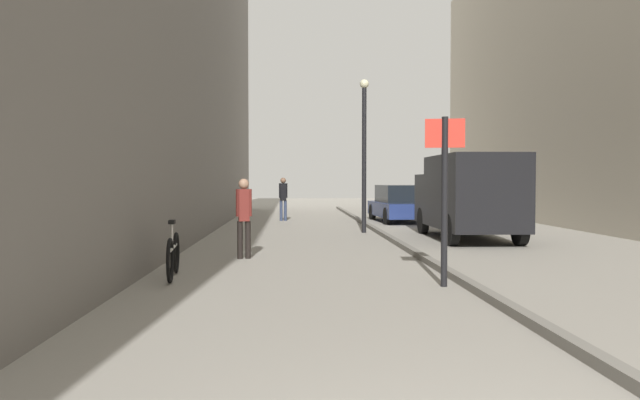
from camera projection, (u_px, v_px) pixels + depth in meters
ground_plane at (336, 246)px, 14.70m from camera, size 80.00×80.00×0.00m
kerb_strip at (400, 244)px, 14.77m from camera, size 0.16×40.00×0.12m
pedestrian_main_foreground at (283, 196)px, 23.99m from camera, size 0.34×0.23×1.75m
pedestrian_mid_block at (244, 213)px, 12.34m from camera, size 0.33×0.22×1.67m
delivery_van at (467, 194)px, 16.43m from camera, size 1.99×5.02×2.31m
parked_car at (400, 204)px, 23.45m from camera, size 2.04×4.30×1.45m
street_sign_post at (445, 186)px, 9.07m from camera, size 0.60×0.14×2.60m
lamp_post at (364, 145)px, 18.43m from camera, size 0.28×0.28×4.76m
bicycle_leaning at (173, 255)px, 9.92m from camera, size 0.24×1.77×0.98m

